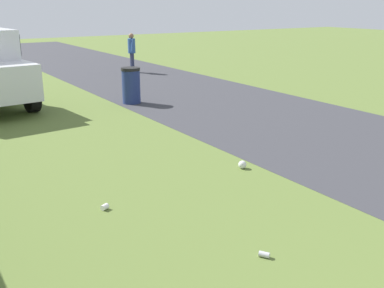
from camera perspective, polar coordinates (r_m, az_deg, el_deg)
trash_bin at (r=13.28m, az=-7.51°, el=7.17°), size 0.54×0.54×1.01m
pedestrian at (r=19.32m, az=-7.44°, el=11.40°), size 0.48×0.30×1.56m
litter_cup_by_mailbox at (r=6.59m, az=-10.69°, el=-7.63°), size 0.11×0.12×0.08m
litter_can_near_hydrant at (r=5.43m, az=8.89°, el=-13.30°), size 0.14×0.12×0.07m
litter_bag_far_scatter at (r=8.06m, az=6.22°, el=-2.54°), size 0.14×0.14×0.14m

